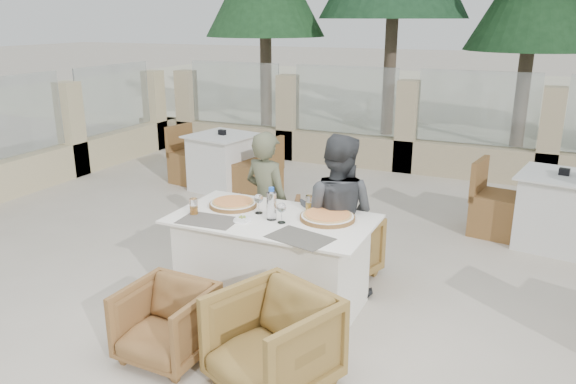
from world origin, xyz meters
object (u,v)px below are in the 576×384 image
at_px(dining_table, 273,262).
at_px(olive_dish, 242,219).
at_px(beer_glass_right, 310,203).
at_px(armchair_near_left, 167,323).
at_px(diner_right, 336,216).
at_px(bg_table_a, 223,162).
at_px(wine_glass_near, 281,212).
at_px(armchair_far_left, 265,230).
at_px(beer_glass_left, 194,207).
at_px(water_bottle, 271,204).
at_px(diner_left, 267,203).
at_px(armchair_near_right, 272,342).
at_px(wine_glass_centre, 259,203).
at_px(pizza_right, 327,216).
at_px(bg_table_b, 558,211).
at_px(armchair_far_right, 338,247).
at_px(pizza_left, 233,203).

distance_m(dining_table, olive_dish, 0.48).
bearing_deg(olive_dish, beer_glass_right, 49.59).
relative_size(dining_table, armchair_near_left, 2.72).
relative_size(diner_right, bg_table_a, 0.86).
relative_size(wine_glass_near, armchair_far_left, 0.28).
bearing_deg(beer_glass_right, beer_glass_left, -150.41).
distance_m(dining_table, bg_table_a, 3.39).
bearing_deg(dining_table, bg_table_a, 127.61).
distance_m(water_bottle, armchair_near_left, 1.19).
bearing_deg(bg_table_a, diner_right, -32.23).
distance_m(diner_left, diner_right, 0.75).
bearing_deg(armchair_near_right, beer_glass_left, 166.75).
distance_m(dining_table, beer_glass_right, 0.57).
xyz_separation_m(olive_dish, bg_table_a, (-1.89, 2.86, -0.41)).
relative_size(dining_table, wine_glass_centre, 8.70).
bearing_deg(beer_glass_right, diner_right, 40.20).
bearing_deg(wine_glass_near, water_bottle, 160.72).
distance_m(pizza_right, beer_glass_right, 0.25).
xyz_separation_m(wine_glass_near, bg_table_a, (-2.19, 2.76, -0.48)).
xyz_separation_m(armchair_near_right, bg_table_b, (1.66, 3.33, 0.07)).
bearing_deg(diner_right, armchair_far_left, -26.62).
distance_m(wine_glass_centre, armchair_far_right, 1.00).
height_order(wine_glass_near, beer_glass_right, wine_glass_near).
xyz_separation_m(beer_glass_left, diner_right, (1.00, 0.62, -0.13)).
relative_size(armchair_far_right, diner_left, 0.48).
relative_size(pizza_right, armchair_near_right, 0.62).
relative_size(dining_table, wine_glass_near, 8.70).
bearing_deg(wine_glass_near, beer_glass_left, -171.10).
height_order(pizza_left, bg_table_b, pizza_left).
distance_m(beer_glass_right, armchair_near_left, 1.49).
height_order(beer_glass_right, diner_left, diner_left).
bearing_deg(armchair_far_right, water_bottle, 87.95).
bearing_deg(armchair_near_right, wine_glass_centre, 143.61).
height_order(dining_table, armchair_near_right, dining_table).
distance_m(dining_table, armchair_near_right, 1.07).
bearing_deg(diner_right, beer_glass_left, 29.36).
distance_m(dining_table, armchair_far_right, 0.80).
distance_m(olive_dish, armchair_near_left, 0.98).
distance_m(armchair_far_left, armchair_far_right, 0.79).
height_order(pizza_left, wine_glass_near, wine_glass_near).
relative_size(beer_glass_right, armchair_far_left, 0.20).
height_order(water_bottle, diner_left, diner_left).
xyz_separation_m(wine_glass_centre, armchair_near_left, (-0.19, -1.04, -0.59)).
bearing_deg(olive_dish, beer_glass_left, -177.77).
relative_size(pizza_left, pizza_right, 0.91).
bearing_deg(bg_table_a, water_bottle, -42.28).
xyz_separation_m(olive_dish, armchair_near_left, (-0.17, -0.81, -0.52)).
bearing_deg(bg_table_a, pizza_left, -47.03).
height_order(diner_right, bg_table_b, diner_right).
height_order(olive_dish, armchair_far_left, olive_dish).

